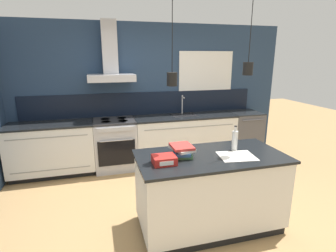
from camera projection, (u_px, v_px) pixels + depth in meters
name	position (u px, v px, depth m)	size (l,w,h in m)	color
ground_plane	(174.00, 213.00, 3.45)	(16.00, 16.00, 0.00)	tan
wall_back	(143.00, 91.00, 4.96)	(5.60, 2.45, 2.60)	navy
counter_run_left	(53.00, 149.00, 4.49)	(1.41, 0.64, 0.91)	black
counter_run_sink	(185.00, 138.00, 5.09)	(1.94, 0.64, 1.27)	black
oven_range	(115.00, 144.00, 4.75)	(0.73, 0.66, 0.91)	#B5B5BA
dishwasher	(243.00, 133.00, 5.42)	(0.61, 0.65, 0.91)	#4C4C51
kitchen_island	(210.00, 191.00, 3.08)	(1.69, 0.85, 0.91)	black
bottle_on_island	(235.00, 140.00, 3.10)	(0.07, 0.07, 0.30)	silver
book_stack	(182.00, 150.00, 2.93)	(0.25, 0.33, 0.13)	#4C7F4C
red_supply_box	(164.00, 160.00, 2.72)	(0.24, 0.20, 0.09)	red
paper_pile	(237.00, 156.00, 2.93)	(0.43, 0.38, 0.01)	silver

